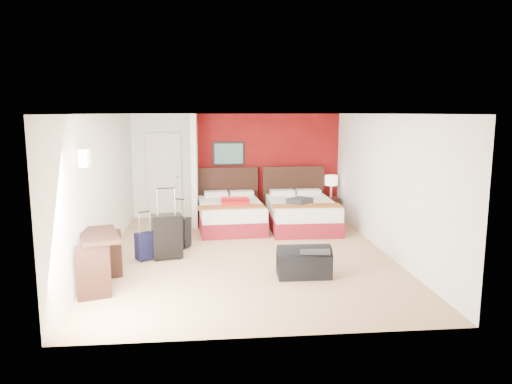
{
  "coord_description": "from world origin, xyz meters",
  "views": [
    {
      "loc": [
        -0.64,
        -8.3,
        2.52
      ],
      "look_at": [
        0.23,
        0.8,
        1.0
      ],
      "focal_mm": 33.53,
      "sensor_mm": 36.0,
      "label": 1
    }
  ],
  "objects": [
    {
      "name": "partition_wall",
      "position": [
        -1.0,
        2.61,
        1.25
      ],
      "size": [
        0.12,
        1.2,
        2.5
      ],
      "primitive_type": "cube",
      "color": "silver",
      "rests_on": "ground"
    },
    {
      "name": "desk",
      "position": [
        -2.24,
        -1.51,
        0.41
      ],
      "size": [
        0.77,
        1.1,
        0.83
      ],
      "primitive_type": "cube",
      "rotation": [
        0.0,
        0.0,
        0.3
      ],
      "color": "black",
      "rests_on": "ground"
    },
    {
      "name": "bed_left",
      "position": [
        -0.22,
        1.99,
        0.29
      ],
      "size": [
        1.49,
        2.03,
        0.58
      ],
      "primitive_type": "cube",
      "rotation": [
        0.0,
        0.0,
        0.07
      ],
      "color": "silver",
      "rests_on": "ground"
    },
    {
      "name": "suitcase_navy",
      "position": [
        -1.78,
        -0.19,
        0.23
      ],
      "size": [
        0.39,
        0.34,
        0.46
      ],
      "primitive_type": "cube",
      "rotation": [
        0.0,
        0.0,
        0.55
      ],
      "color": "black",
      "rests_on": "ground"
    },
    {
      "name": "bed_right",
      "position": [
        1.34,
        1.87,
        0.3
      ],
      "size": [
        1.43,
        2.03,
        0.6
      ],
      "primitive_type": "cube",
      "rotation": [
        0.0,
        0.0,
        -0.01
      ],
      "color": "silver",
      "rests_on": "ground"
    },
    {
      "name": "red_suitcase_open",
      "position": [
        -0.12,
        1.89,
        0.63
      ],
      "size": [
        0.63,
        0.84,
        0.1
      ],
      "primitive_type": "cube",
      "rotation": [
        0.0,
        0.0,
        -0.06
      ],
      "color": "red",
      "rests_on": "bed_left"
    },
    {
      "name": "red_accent_panel",
      "position": [
        0.75,
        3.23,
        1.25
      ],
      "size": [
        3.5,
        0.04,
        2.5
      ],
      "primitive_type": "cube",
      "color": "maroon",
      "rests_on": "ground"
    },
    {
      "name": "duffel_bag",
      "position": [
        0.78,
        -1.28,
        0.21
      ],
      "size": [
        0.83,
        0.45,
        0.42
      ],
      "primitive_type": "cube",
      "rotation": [
        0.0,
        0.0,
        -0.02
      ],
      "color": "black",
      "rests_on": "ground"
    },
    {
      "name": "jacket_draped",
      "position": [
        0.93,
        -1.33,
        0.45
      ],
      "size": [
        0.5,
        0.44,
        0.06
      ],
      "primitive_type": "cube",
      "rotation": [
        0.0,
        0.0,
        -0.15
      ],
      "color": "#313236",
      "rests_on": "duffel_bag"
    },
    {
      "name": "nightstand",
      "position": [
        2.23,
        2.76,
        0.26
      ],
      "size": [
        0.38,
        0.38,
        0.51
      ],
      "primitive_type": "cube",
      "rotation": [
        0.0,
        0.0,
        0.05
      ],
      "color": "black",
      "rests_on": "ground"
    },
    {
      "name": "jacket_bundle",
      "position": [
        1.24,
        1.57,
        0.66
      ],
      "size": [
        0.62,
        0.62,
        0.12
      ],
      "primitive_type": "cube",
      "rotation": [
        0.0,
        0.0,
        0.78
      ],
      "color": "#343439",
      "rests_on": "bed_right"
    },
    {
      "name": "suitcase_charcoal",
      "position": [
        -1.23,
        0.55,
        0.27
      ],
      "size": [
        0.43,
        0.38,
        0.55
      ],
      "primitive_type": "cube",
      "rotation": [
        0.0,
        0.0,
        -0.51
      ],
      "color": "black",
      "rests_on": "ground"
    },
    {
      "name": "entry_door",
      "position": [
        -1.75,
        3.2,
        1.02
      ],
      "size": [
        0.82,
        0.06,
        2.05
      ],
      "primitive_type": "cube",
      "color": "silver",
      "rests_on": "ground"
    },
    {
      "name": "suitcase_black",
      "position": [
        -1.41,
        -0.13,
        0.38
      ],
      "size": [
        0.56,
        0.41,
        0.75
      ],
      "primitive_type": "cube",
      "rotation": [
        0.0,
        0.0,
        0.21
      ],
      "color": "black",
      "rests_on": "ground"
    },
    {
      "name": "room_walls",
      "position": [
        -1.4,
        1.42,
        1.26
      ],
      "size": [
        5.02,
        6.52,
        2.5
      ],
      "color": "white",
      "rests_on": "ground"
    },
    {
      "name": "table_lamp",
      "position": [
        2.23,
        2.76,
        0.78
      ],
      "size": [
        0.38,
        0.38,
        0.53
      ],
      "primitive_type": "cylinder",
      "rotation": [
        0.0,
        0.0,
        -0.32
      ],
      "color": "beige",
      "rests_on": "nightstand"
    },
    {
      "name": "ground",
      "position": [
        0.0,
        0.0,
        0.0
      ],
      "size": [
        6.5,
        6.5,
        0.0
      ],
      "primitive_type": "plane",
      "color": "#D5B183",
      "rests_on": "ground"
    }
  ]
}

